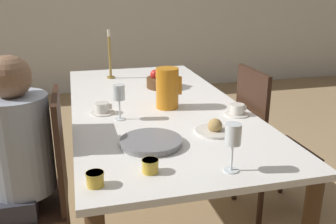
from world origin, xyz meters
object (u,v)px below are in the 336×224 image
Objects in this scene: person_seated at (13,159)px; chair_opposite at (265,142)px; teacup_across at (102,109)px; fruit_bowl at (162,80)px; serving_tray at (151,142)px; red_pitcher at (167,88)px; wine_glass_water at (119,94)px; candlestick_tall at (110,59)px; jam_jar_red at (95,178)px; chair_person_side at (39,189)px; teacup_near_person at (237,110)px; jam_jar_amber at (150,165)px; wine_glass_juice at (233,137)px; bread_plate at (215,129)px.

chair_opposite is at bearing -79.25° from person_seated.
fruit_bowl is (0.46, 0.47, 0.03)m from teacup_across.
fruit_bowl is at bearing 73.50° from serving_tray.
red_pitcher is 1.23× the size of wine_glass_water.
chair_opposite is 1.49m from person_seated.
fruit_bowl is at bearing -134.85° from chair_opposite.
candlestick_tall is at bearing 106.36° from red_pitcher.
person_seated is at bearing -138.09° from fruit_bowl.
teacup_across reaches higher than jam_jar_red.
jam_jar_red is (0.25, -0.49, 0.29)m from chair_person_side.
teacup_near_person is 1.22m from candlestick_tall.
person_seated is at bearing -142.37° from teacup_across.
wine_glass_water is 0.64m from jam_jar_amber.
wine_glass_juice is 1.30m from fruit_bowl.
red_pitcher is at bearing 146.90° from teacup_near_person.
red_pitcher is at bearing 71.07° from jam_jar_amber.
teacup_near_person reaches higher than jam_jar_amber.
wine_glass_juice reaches higher than jam_jar_amber.
person_seated reaches higher than teacup_near_person.
wine_glass_juice is (0.87, -0.48, 0.21)m from person_seated.
jam_jar_red is at bearing -96.80° from teacup_across.
candlestick_tall is (-0.04, 1.35, 0.13)m from serving_tray.
person_seated is (-1.45, -0.28, 0.19)m from chair_opposite.
candlestick_tall is (0.49, 1.16, 0.41)m from chair_person_side.
teacup_near_person is 2.04× the size of jam_jar_amber.
wine_glass_juice is 0.88× the size of fruit_bowl.
wine_glass_juice is (0.78, -0.50, 0.40)m from chair_person_side.
jam_jar_red is (-0.82, -0.60, 0.00)m from teacup_near_person.
jam_jar_red is at bearing -166.45° from jam_jar_amber.
red_pitcher is 0.96m from jam_jar_red.
teacup_near_person is at bearing -60.83° from candlestick_tall.
person_seated is 0.61m from wine_glass_water.
bread_plate is at bearing 39.86° from jam_jar_amber.
serving_tray is 1.02m from fruit_bowl.
chair_person_side is at bearing 117.36° from jam_jar_red.
teacup_near_person is 1.02m from jam_jar_red.
person_seated reaches higher than wine_glass_water.
wine_glass_juice is at bearing -12.22° from jam_jar_amber.
bread_plate is at bearing -40.19° from teacup_across.
candlestick_tall is at bearing 119.17° from teacup_near_person.
chair_opposite is 0.67m from bread_plate.
jam_jar_amber is at bearing -52.10° from chair_opposite.
teacup_across is (-0.38, -0.01, -0.09)m from red_pitcher.
chair_opposite is 1.36m from jam_jar_red.
teacup_across is (-0.08, 0.13, -0.12)m from wine_glass_water.
teacup_near_person is at bearing -62.15° from chair_opposite.
jam_jar_amber is (-0.39, -0.33, 0.01)m from bread_plate.
candlestick_tall is at bearing 106.36° from bread_plate.
serving_tray is 4.26× the size of jam_jar_amber.
chair_opposite is 0.84× the size of person_seated.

